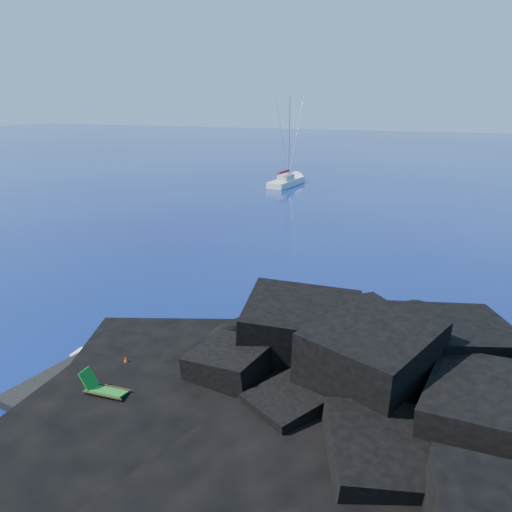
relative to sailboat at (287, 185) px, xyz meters
The scene contains 9 objects.
ground 54.41m from the sailboat, 81.48° to the right, with size 400.00×400.00×0.00m, color #040A3F.
headland 55.00m from the sailboat, 67.48° to the right, with size 24.00×24.00×3.60m, color black, non-canonical shape.
beach 54.77m from the sailboat, 76.74° to the right, with size 8.50×6.00×0.70m, color black.
surf_foam 50.53m from the sailboat, 75.02° to the right, with size 10.00×8.00×0.06m, color white, non-canonical shape.
sailboat is the anchor object (origin of this frame).
deck_chair 55.50m from the sailboat, 77.25° to the right, with size 1.81×0.79×1.24m, color #1A7622, non-canonical shape.
towel 55.79m from the sailboat, 75.33° to the right, with size 1.98×0.94×0.05m, color white.
sunbather 55.79m from the sailboat, 75.33° to the right, with size 1.60×0.39×0.21m, color #E69378, non-canonical shape.
marker_cone 53.05m from the sailboat, 77.61° to the right, with size 0.34×0.34×0.52m, color #FF520D.
Camera 1 is at (16.24, -13.55, 11.50)m, focal length 35.00 mm.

